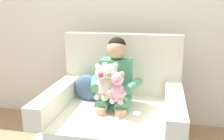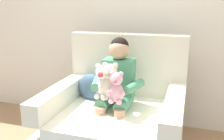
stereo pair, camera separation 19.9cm
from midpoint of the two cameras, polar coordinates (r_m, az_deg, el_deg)
armchair at (r=2.24m, az=3.68°, el=-10.91°), size 1.09×0.98×0.99m
seated_child at (r=2.15m, az=3.72°, el=-2.73°), size 0.45×0.39×0.82m
plush_white at (r=2.05m, az=0.74°, el=-2.80°), size 0.17×0.14×0.28m
plush_pink at (r=1.96m, az=3.91°, el=-4.11°), size 0.15×0.12×0.25m
plush_cream at (r=2.02m, az=2.36°, el=-2.80°), size 0.18×0.15×0.30m
throw_pillow at (r=2.36m, az=-2.29°, el=-4.01°), size 0.27×0.16×0.26m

